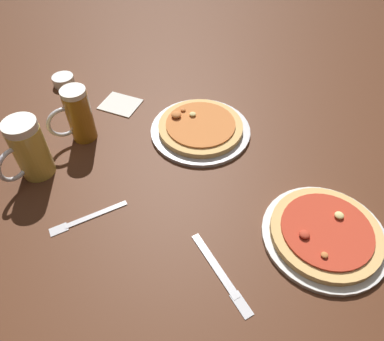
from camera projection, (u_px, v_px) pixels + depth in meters
ground_plane at (192, 179)px, 1.03m from camera, size 2.40×2.40×0.03m
pizza_plate_near at (325, 234)px, 0.87m from camera, size 0.30×0.30×0.05m
pizza_plate_far at (200, 128)px, 1.13m from camera, size 0.31×0.31×0.05m
beer_mug_dark at (29, 150)px, 0.96m from camera, size 0.11×0.14×0.18m
beer_mug_amber at (78, 115)px, 1.06m from camera, size 0.13×0.09×0.17m
ramekin_sauce at (64, 80)px, 1.30m from camera, size 0.08×0.08×0.03m
napkin_folded at (120, 104)px, 1.23m from camera, size 0.16×0.15×0.01m
fork_left at (87, 218)px, 0.92m from camera, size 0.19×0.11×0.01m
knife_right at (221, 273)px, 0.81m from camera, size 0.12×0.21×0.01m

